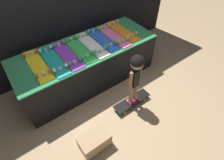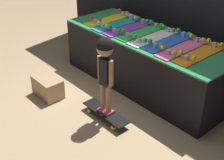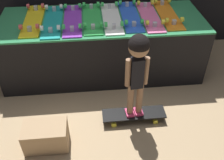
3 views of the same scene
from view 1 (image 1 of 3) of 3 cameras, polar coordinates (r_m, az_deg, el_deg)
name	(u,v)px [view 1 (image 1 of 3)]	position (r m, az deg, el deg)	size (l,w,h in m)	color
ground_plane	(105,96)	(2.99, -2.19, -5.11)	(16.00, 16.00, 0.00)	tan
display_rack	(88,64)	(3.05, -7.94, 5.20)	(2.33, 0.87, 0.70)	black
skateboard_yellow_on_rack	(37,65)	(2.67, -23.25, 4.66)	(0.20, 0.79, 0.09)	yellow
skateboard_teal_on_rack	(53,60)	(2.66, -18.66, 6.09)	(0.20, 0.79, 0.09)	teal
skateboard_purple_on_rack	(67,55)	(2.72, -14.56, 8.06)	(0.20, 0.79, 0.09)	purple
skateboard_green_on_rack	(79,49)	(2.80, -10.76, 10.05)	(0.20, 0.79, 0.09)	green
skateboard_white_on_rack	(91,44)	(2.86, -6.74, 11.53)	(0.20, 0.79, 0.09)	white
skateboard_blue_on_rack	(102,39)	(2.98, -3.40, 13.28)	(0.20, 0.79, 0.09)	blue
skateboard_pink_on_rack	(113,35)	(3.06, 0.44, 14.36)	(0.20, 0.79, 0.09)	pink
skateboard_orange_on_rack	(122,31)	(3.20, 3.32, 15.83)	(0.20, 0.79, 0.09)	orange
skateboard_on_floor	(132,101)	(2.84, 6.49, -6.86)	(0.64, 0.18, 0.09)	black
child	(136,72)	(2.36, 7.78, 2.61)	(0.22, 0.18, 0.90)	#E03D6B
storage_box	(95,142)	(2.44, -5.72, -19.36)	(0.39, 0.25, 0.25)	tan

